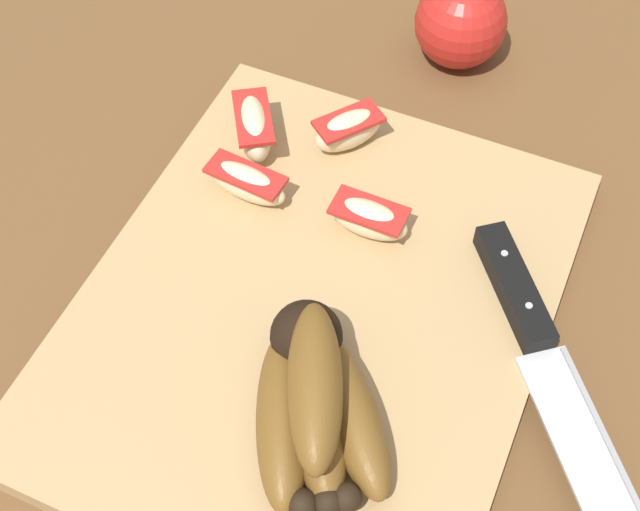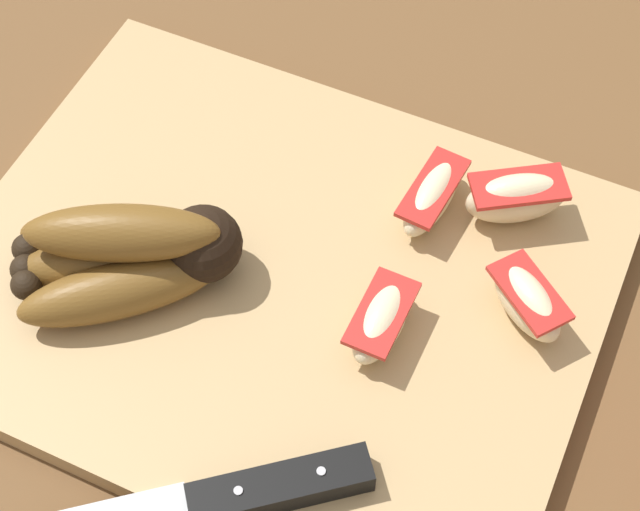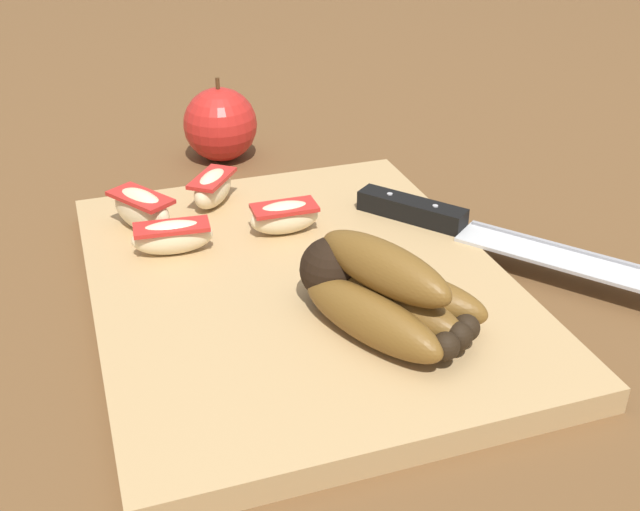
{
  "view_description": "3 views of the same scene",
  "coord_description": "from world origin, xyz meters",
  "px_view_note": "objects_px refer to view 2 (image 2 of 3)",
  "views": [
    {
      "loc": [
        0.31,
        0.15,
        0.55
      ],
      "look_at": [
        -0.02,
        0.01,
        0.04
      ],
      "focal_mm": 50.39,
      "sensor_mm": 36.0,
      "label": 1
    },
    {
      "loc": [
        -0.16,
        0.31,
        0.55
      ],
      "look_at": [
        -0.02,
        -0.0,
        0.04
      ],
      "focal_mm": 57.09,
      "sensor_mm": 36.0,
      "label": 2
    },
    {
      "loc": [
        0.51,
        -0.14,
        0.34
      ],
      "look_at": [
        -0.0,
        0.03,
        0.03
      ],
      "focal_mm": 44.23,
      "sensor_mm": 36.0,
      "label": 3
    }
  ],
  "objects_px": {
    "banana_bunch": "(130,253)",
    "apple_wedge_far": "(432,196)",
    "chefs_knife": "(192,511)",
    "apple_wedge_near": "(381,320)",
    "apple_wedge_middle": "(527,301)",
    "apple_wedge_extra": "(516,197)"
  },
  "relations": [
    {
      "from": "chefs_knife",
      "to": "apple_wedge_near",
      "type": "distance_m",
      "value": 0.15
    },
    {
      "from": "apple_wedge_middle",
      "to": "apple_wedge_extra",
      "type": "xyz_separation_m",
      "value": [
        0.03,
        -0.07,
        0.0
      ]
    },
    {
      "from": "apple_wedge_extra",
      "to": "apple_wedge_far",
      "type": "bearing_deg",
      "value": 19.68
    },
    {
      "from": "chefs_knife",
      "to": "apple_wedge_middle",
      "type": "bearing_deg",
      "value": -122.55
    },
    {
      "from": "banana_bunch",
      "to": "apple_wedge_middle",
      "type": "distance_m",
      "value": 0.24
    },
    {
      "from": "apple_wedge_near",
      "to": "apple_wedge_far",
      "type": "xyz_separation_m",
      "value": [
        0.01,
        -0.1,
        0.0
      ]
    },
    {
      "from": "chefs_knife",
      "to": "apple_wedge_middle",
      "type": "xyz_separation_m",
      "value": [
        -0.12,
        -0.19,
        0.01
      ]
    },
    {
      "from": "apple_wedge_near",
      "to": "chefs_knife",
      "type": "bearing_deg",
      "value": 71.49
    },
    {
      "from": "banana_bunch",
      "to": "apple_wedge_middle",
      "type": "height_order",
      "value": "banana_bunch"
    },
    {
      "from": "apple_wedge_near",
      "to": "apple_wedge_far",
      "type": "height_order",
      "value": "same"
    },
    {
      "from": "chefs_knife",
      "to": "apple_wedge_extra",
      "type": "relative_size",
      "value": 3.46
    },
    {
      "from": "apple_wedge_far",
      "to": "apple_wedge_middle",
      "type": "bearing_deg",
      "value": 147.66
    },
    {
      "from": "apple_wedge_middle",
      "to": "apple_wedge_far",
      "type": "height_order",
      "value": "apple_wedge_middle"
    },
    {
      "from": "banana_bunch",
      "to": "apple_wedge_middle",
      "type": "relative_size",
      "value": 2.31
    },
    {
      "from": "apple_wedge_middle",
      "to": "apple_wedge_extra",
      "type": "height_order",
      "value": "apple_wedge_extra"
    },
    {
      "from": "chefs_knife",
      "to": "apple_wedge_middle",
      "type": "relative_size",
      "value": 3.88
    },
    {
      "from": "banana_bunch",
      "to": "apple_wedge_near",
      "type": "relative_size",
      "value": 2.33
    },
    {
      "from": "apple_wedge_near",
      "to": "apple_wedge_middle",
      "type": "height_order",
      "value": "apple_wedge_middle"
    },
    {
      "from": "banana_bunch",
      "to": "apple_wedge_far",
      "type": "bearing_deg",
      "value": -140.51
    },
    {
      "from": "apple_wedge_near",
      "to": "apple_wedge_far",
      "type": "relative_size",
      "value": 0.89
    },
    {
      "from": "banana_bunch",
      "to": "apple_wedge_far",
      "type": "distance_m",
      "value": 0.19
    },
    {
      "from": "apple_wedge_middle",
      "to": "apple_wedge_far",
      "type": "bearing_deg",
      "value": -32.34
    }
  ]
}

